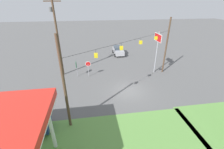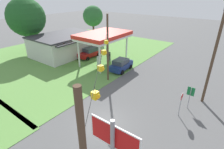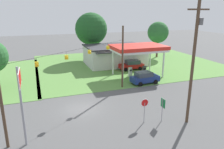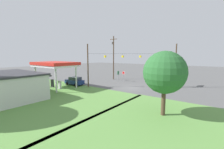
{
  "view_description": "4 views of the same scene",
  "coord_description": "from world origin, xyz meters",
  "px_view_note": "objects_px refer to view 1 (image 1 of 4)",
  "views": [
    {
      "loc": [
        4.7,
        16.16,
        10.66
      ],
      "look_at": [
        2.43,
        1.14,
        3.17
      ],
      "focal_mm": 24.0,
      "sensor_mm": 36.0,
      "label": 1
    },
    {
      "loc": [
        -9.7,
        -8.17,
        10.85
      ],
      "look_at": [
        4.96,
        2.79,
        2.22
      ],
      "focal_mm": 28.0,
      "sensor_mm": 36.0,
      "label": 2
    },
    {
      "loc": [
        -4.26,
        -22.11,
        10.59
      ],
      "look_at": [
        4.67,
        2.78,
        2.75
      ],
      "focal_mm": 35.0,
      "sensor_mm": 36.0,
      "label": 3
    },
    {
      "loc": [
        -14.79,
        25.75,
        6.32
      ],
      "look_at": [
        2.82,
        2.58,
        2.66
      ],
      "focal_mm": 24.0,
      "sensor_mm": 36.0,
      "label": 4
    }
  ],
  "objects_px": {
    "stop_sign_overhead": "(157,44)",
    "car_on_crossroad": "(118,50)",
    "utility_pole_main": "(57,34)",
    "route_sign": "(76,66)",
    "car_at_pumps_front": "(25,125)",
    "stop_sign_roadside": "(88,66)"
  },
  "relations": [
    {
      "from": "car_at_pumps_front",
      "to": "route_sign",
      "type": "distance_m",
      "value": 11.58
    },
    {
      "from": "stop_sign_roadside",
      "to": "stop_sign_overhead",
      "type": "distance_m",
      "value": 11.1
    },
    {
      "from": "car_on_crossroad",
      "to": "stop_sign_overhead",
      "type": "relative_size",
      "value": 0.67
    },
    {
      "from": "car_on_crossroad",
      "to": "route_sign",
      "type": "relative_size",
      "value": 1.83
    },
    {
      "from": "stop_sign_overhead",
      "to": "car_on_crossroad",
      "type": "bearing_deg",
      "value": -67.01
    },
    {
      "from": "car_on_crossroad",
      "to": "utility_pole_main",
      "type": "distance_m",
      "value": 14.63
    },
    {
      "from": "stop_sign_roadside",
      "to": "route_sign",
      "type": "height_order",
      "value": "stop_sign_roadside"
    },
    {
      "from": "car_on_crossroad",
      "to": "utility_pole_main",
      "type": "xyz_separation_m",
      "value": [
        10.62,
        8.49,
        5.41
      ]
    },
    {
      "from": "stop_sign_roadside",
      "to": "utility_pole_main",
      "type": "relative_size",
      "value": 0.22
    },
    {
      "from": "stop_sign_roadside",
      "to": "utility_pole_main",
      "type": "height_order",
      "value": "utility_pole_main"
    },
    {
      "from": "car_on_crossroad",
      "to": "stop_sign_overhead",
      "type": "distance_m",
      "value": 11.3
    },
    {
      "from": "car_at_pumps_front",
      "to": "stop_sign_roadside",
      "type": "bearing_deg",
      "value": -121.41
    },
    {
      "from": "car_at_pumps_front",
      "to": "route_sign",
      "type": "relative_size",
      "value": 1.79
    },
    {
      "from": "stop_sign_overhead",
      "to": "route_sign",
      "type": "relative_size",
      "value": 2.74
    },
    {
      "from": "car_at_pumps_front",
      "to": "stop_sign_roadside",
      "type": "xyz_separation_m",
      "value": [
        -5.61,
        -10.54,
        0.88
      ]
    },
    {
      "from": "stop_sign_overhead",
      "to": "utility_pole_main",
      "type": "height_order",
      "value": "utility_pole_main"
    },
    {
      "from": "utility_pole_main",
      "to": "stop_sign_roadside",
      "type": "bearing_deg",
      "value": 162.19
    },
    {
      "from": "car_on_crossroad",
      "to": "stop_sign_roadside",
      "type": "xyz_separation_m",
      "value": [
        6.55,
        9.8,
        0.87
      ]
    },
    {
      "from": "route_sign",
      "to": "stop_sign_overhead",
      "type": "bearing_deg",
      "value": 178.36
    },
    {
      "from": "route_sign",
      "to": "car_on_crossroad",
      "type": "bearing_deg",
      "value": -131.45
    },
    {
      "from": "car_on_crossroad",
      "to": "stop_sign_overhead",
      "type": "bearing_deg",
      "value": 23.04
    },
    {
      "from": "car_on_crossroad",
      "to": "utility_pole_main",
      "type": "bearing_deg",
      "value": -51.29
    }
  ]
}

